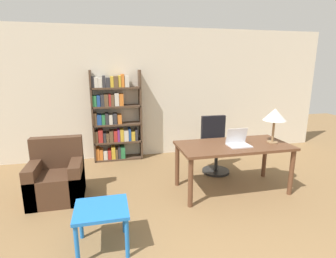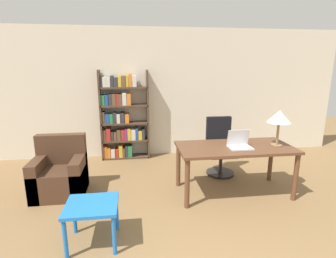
{
  "view_description": "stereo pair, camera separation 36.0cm",
  "coord_description": "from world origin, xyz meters",
  "px_view_note": "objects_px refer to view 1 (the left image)",
  "views": [
    {
      "loc": [
        -0.94,
        -1.02,
        1.91
      ],
      "look_at": [
        -0.07,
        2.69,
        1.0
      ],
      "focal_mm": 28.0,
      "sensor_mm": 36.0,
      "label": 1
    },
    {
      "loc": [
        -0.58,
        -1.09,
        1.91
      ],
      "look_at": [
        -0.07,
        2.69,
        1.0
      ],
      "focal_mm": 28.0,
      "sensor_mm": 36.0,
      "label": 2
    }
  ],
  "objects_px": {
    "laptop": "(238,142)",
    "office_chair": "(215,147)",
    "table_lamp": "(275,115)",
    "desk": "(233,150)",
    "side_table_blue": "(102,214)",
    "armchair": "(57,179)",
    "bookshelf": "(114,119)"
  },
  "relations": [
    {
      "from": "table_lamp",
      "to": "bookshelf",
      "type": "bearing_deg",
      "value": 141.61
    },
    {
      "from": "laptop",
      "to": "table_lamp",
      "type": "xyz_separation_m",
      "value": [
        0.6,
        0.03,
        0.38
      ]
    },
    {
      "from": "laptop",
      "to": "bookshelf",
      "type": "bearing_deg",
      "value": 132.93
    },
    {
      "from": "laptop",
      "to": "side_table_blue",
      "type": "distance_m",
      "value": 2.23
    },
    {
      "from": "bookshelf",
      "to": "table_lamp",
      "type": "bearing_deg",
      "value": -38.39
    },
    {
      "from": "desk",
      "to": "table_lamp",
      "type": "xyz_separation_m",
      "value": [
        0.64,
        -0.04,
        0.53
      ]
    },
    {
      "from": "desk",
      "to": "laptop",
      "type": "bearing_deg",
      "value": -61.06
    },
    {
      "from": "table_lamp",
      "to": "armchair",
      "type": "distance_m",
      "value": 3.41
    },
    {
      "from": "side_table_blue",
      "to": "bookshelf",
      "type": "distance_m",
      "value": 2.84
    },
    {
      "from": "table_lamp",
      "to": "side_table_blue",
      "type": "xyz_separation_m",
      "value": [
        -2.61,
        -0.9,
        -0.79
      ]
    },
    {
      "from": "laptop",
      "to": "office_chair",
      "type": "bearing_deg",
      "value": 89.51
    },
    {
      "from": "desk",
      "to": "bookshelf",
      "type": "distance_m",
      "value": 2.55
    },
    {
      "from": "office_chair",
      "to": "armchair",
      "type": "distance_m",
      "value": 2.72
    },
    {
      "from": "armchair",
      "to": "bookshelf",
      "type": "bearing_deg",
      "value": 59.82
    },
    {
      "from": "desk",
      "to": "table_lamp",
      "type": "bearing_deg",
      "value": -3.63
    },
    {
      "from": "armchair",
      "to": "office_chair",
      "type": "bearing_deg",
      "value": 9.81
    },
    {
      "from": "laptop",
      "to": "armchair",
      "type": "bearing_deg",
      "value": 171.64
    },
    {
      "from": "office_chair",
      "to": "bookshelf",
      "type": "xyz_separation_m",
      "value": [
        -1.79,
        1.06,
        0.4
      ]
    },
    {
      "from": "desk",
      "to": "side_table_blue",
      "type": "xyz_separation_m",
      "value": [
        -1.97,
        -0.94,
        -0.26
      ]
    },
    {
      "from": "side_table_blue",
      "to": "table_lamp",
      "type": "bearing_deg",
      "value": 19.08
    },
    {
      "from": "armchair",
      "to": "table_lamp",
      "type": "bearing_deg",
      "value": -6.39
    },
    {
      "from": "table_lamp",
      "to": "side_table_blue",
      "type": "height_order",
      "value": "table_lamp"
    },
    {
      "from": "office_chair",
      "to": "side_table_blue",
      "type": "height_order",
      "value": "office_chair"
    },
    {
      "from": "office_chair",
      "to": "bookshelf",
      "type": "relative_size",
      "value": 0.56
    },
    {
      "from": "table_lamp",
      "to": "side_table_blue",
      "type": "bearing_deg",
      "value": -160.92
    },
    {
      "from": "laptop",
      "to": "table_lamp",
      "type": "distance_m",
      "value": 0.71
    },
    {
      "from": "laptop",
      "to": "bookshelf",
      "type": "distance_m",
      "value": 2.62
    },
    {
      "from": "laptop",
      "to": "office_chair",
      "type": "height_order",
      "value": "office_chair"
    },
    {
      "from": "desk",
      "to": "laptop",
      "type": "xyz_separation_m",
      "value": [
        0.04,
        -0.07,
        0.15
      ]
    },
    {
      "from": "desk",
      "to": "bookshelf",
      "type": "height_order",
      "value": "bookshelf"
    },
    {
      "from": "laptop",
      "to": "armchair",
      "type": "xyz_separation_m",
      "value": [
        -2.67,
        0.39,
        -0.51
      ]
    },
    {
      "from": "bookshelf",
      "to": "side_table_blue",
      "type": "bearing_deg",
      "value": -94.65
    }
  ]
}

